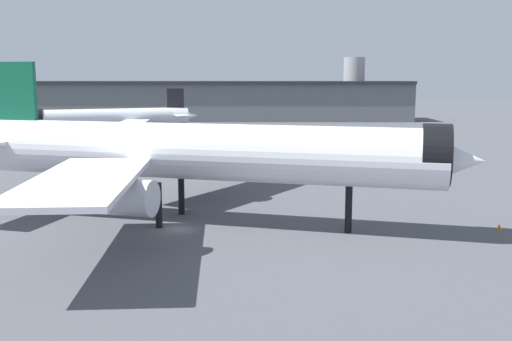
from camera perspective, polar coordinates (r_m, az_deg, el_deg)
ground at (r=69.28m, az=-7.67°, el=-5.77°), size 900.00×900.00×0.00m
airliner_near_gate at (r=71.07m, az=-6.57°, el=1.78°), size 68.05×61.53×19.75m
airliner_far_taxiway at (r=170.07m, az=-13.71°, el=5.05°), size 45.03×40.31×14.70m
terminal_building at (r=247.76m, az=-3.75°, el=6.92°), size 166.40×46.52×26.29m
baggage_tug_wing at (r=107.92m, az=7.11°, el=0.11°), size 3.27×2.02×1.85m
traffic_cone_wingtip at (r=74.10m, az=22.81°, el=-5.13°), size 0.61×0.61×0.76m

